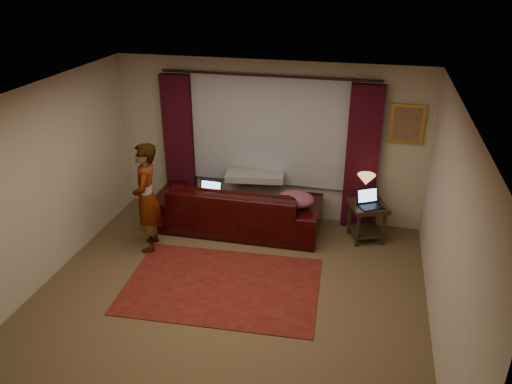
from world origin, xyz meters
TOP-DOWN VIEW (x-y plane):
  - floor at (0.00, 0.00)m, footprint 5.00×5.00m
  - ceiling at (0.00, 0.00)m, footprint 5.00×5.00m
  - wall_back at (0.00, 2.50)m, footprint 5.00×0.02m
  - wall_front at (0.00, -2.50)m, footprint 5.00×0.02m
  - wall_left at (-2.50, 0.00)m, footprint 0.02×5.00m
  - wall_right at (2.50, 0.00)m, footprint 0.02×5.00m
  - sheer_curtain at (0.00, 2.44)m, footprint 2.50×0.05m
  - drape_left at (-1.50, 2.39)m, footprint 0.50×0.14m
  - drape_right at (1.50, 2.39)m, footprint 0.50×0.14m
  - curtain_rod at (0.00, 2.39)m, footprint 0.04×0.04m
  - picture_frame at (2.10, 2.47)m, footprint 0.50×0.04m
  - sofa at (-0.37, 1.88)m, footprint 2.65×1.17m
  - throw_blanket at (-0.16, 2.22)m, footprint 0.97×0.50m
  - clothing_pile at (0.58, 1.79)m, footprint 0.68×0.59m
  - laptop_sofa at (-0.80, 1.74)m, footprint 0.38×0.41m
  - area_rug at (-0.15, 0.29)m, footprint 2.66×1.85m
  - end_table at (1.66, 1.99)m, footprint 0.68×0.68m
  - tiffany_lamp at (1.59, 2.09)m, footprint 0.32×0.32m
  - laptop_table at (1.70, 1.91)m, footprint 0.49×0.50m
  - person at (-1.48, 0.99)m, footprint 0.60×0.60m

SIDE VIEW (x-z plane):
  - floor at x=0.00m, z-range -0.01..0.00m
  - area_rug at x=-0.15m, z-range 0.00..0.01m
  - end_table at x=1.66m, z-range 0.00..0.61m
  - sofa at x=-0.37m, z-range 0.00..1.06m
  - clothing_pile at x=0.58m, z-range 0.53..0.77m
  - laptop_sofa at x=-0.80m, z-range 0.53..0.79m
  - laptop_table at x=1.70m, z-range 0.61..0.86m
  - tiffany_lamp at x=1.59m, z-range 0.61..1.04m
  - person at x=-1.48m, z-range 0.00..1.66m
  - throw_blanket at x=-0.16m, z-range 1.01..1.12m
  - drape_left at x=-1.50m, z-range 0.03..2.33m
  - drape_right at x=1.50m, z-range 0.03..2.33m
  - wall_back at x=0.00m, z-range 0.00..2.60m
  - wall_front at x=0.00m, z-range 0.00..2.60m
  - wall_left at x=-2.50m, z-range 0.00..2.60m
  - wall_right at x=2.50m, z-range 0.00..2.60m
  - sheer_curtain at x=0.00m, z-range 0.60..2.40m
  - picture_frame at x=2.10m, z-range 1.45..2.05m
  - curtain_rod at x=0.00m, z-range 0.68..4.08m
  - ceiling at x=0.00m, z-range 2.59..2.61m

